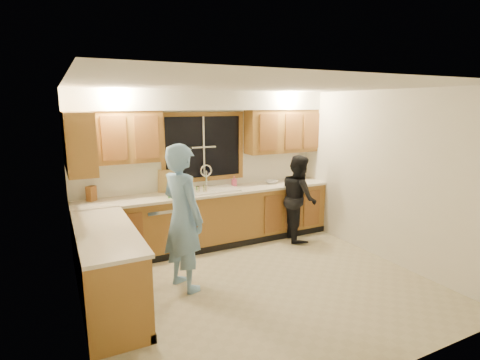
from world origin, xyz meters
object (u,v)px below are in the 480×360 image
knife_block (91,194)px  dish_crate (177,192)px  dishwasher (161,229)px  woman (299,198)px  bowl (271,182)px  soap_bottle (234,181)px  man (183,218)px  sink (211,194)px  stove (115,291)px

knife_block → dish_crate: size_ratio=0.81×
dishwasher → woman: bearing=-9.9°
dishwasher → bowl: 2.09m
soap_bottle → dish_crate: bearing=-166.6°
woman → knife_block: size_ratio=6.74×
soap_bottle → bowl: (0.68, -0.10, -0.06)m
man → dish_crate: man is taller
woman → bowl: (-0.27, 0.47, 0.21)m
dishwasher → woman: size_ratio=0.56×
sink → soap_bottle: size_ratio=4.99×
dishwasher → man: bearing=-91.1°
bowl → soap_bottle: bearing=171.6°
bowl → dishwasher: bearing=-178.1°
sink → knife_block: bearing=174.7°
stove → bowl: 3.55m
dish_crate → soap_bottle: (1.09, 0.26, 0.02)m
knife_block → soap_bottle: 2.28m
man → soap_bottle: bearing=-62.9°
stove → dish_crate: size_ratio=3.37×
dishwasher → woman: 2.35m
man → knife_block: size_ratio=8.44×
man → bowl: (2.04, 1.26, 0.03)m
knife_block → dishwasher: bearing=-53.1°
man → woman: (2.31, 0.79, -0.19)m
man → dish_crate: (0.28, 1.10, 0.06)m
sink → woman: 1.50m
sink → stove: 2.60m
woman → dish_crate: bearing=99.0°
woman → bowl: 0.58m
dish_crate → soap_bottle: 1.12m
stove → woman: 3.55m
woman → stove: bearing=131.1°
man → bowl: 2.40m
knife_block → bowl: bearing=-44.3°
soap_bottle → stove: bearing=-139.2°
bowl → knife_block: bearing=177.8°
dish_crate → bowl: 1.77m
sink → dish_crate: 0.61m
soap_bottle → knife_block: bearing=179.6°
knife_block → dish_crate: (1.19, -0.27, -0.05)m
sink → bowl: sink is taller
dish_crate → dishwasher: bearing=160.1°
stove → knife_block: size_ratio=4.14×
sink → soap_bottle: bearing=17.1°
stove → man: 1.21m
dishwasher → woman: (2.29, -0.40, 0.32)m
knife_block → man: bearing=-98.5°
woman → dish_crate: size_ratio=5.49×
sink → stove: (-1.80, -1.82, -0.41)m
stove → soap_bottle: soap_bottle is taller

